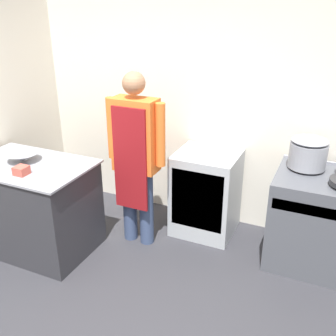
# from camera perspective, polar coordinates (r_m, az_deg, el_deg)

# --- Properties ---
(wall_back) EXTENTS (8.00, 0.05, 2.70)m
(wall_back) POSITION_cam_1_polar(r_m,az_deg,el_deg) (4.21, 4.50, 9.92)
(wall_back) COLOR silver
(wall_back) RESTS_ON ground_plane
(prep_counter) EXTENTS (1.18, 0.78, 0.90)m
(prep_counter) POSITION_cam_1_polar(r_m,az_deg,el_deg) (4.09, -18.86, -5.29)
(prep_counter) COLOR #2D2D33
(prep_counter) RESTS_ON ground_plane
(stove) EXTENTS (0.86, 0.72, 0.90)m
(stove) POSITION_cam_1_polar(r_m,az_deg,el_deg) (3.91, 21.09, -7.19)
(stove) COLOR #4C4F56
(stove) RESTS_ON ground_plane
(fridge_unit) EXTENTS (0.63, 0.58, 0.89)m
(fridge_unit) POSITION_cam_1_polar(r_m,az_deg,el_deg) (4.16, 5.51, -3.64)
(fridge_unit) COLOR #A8ADB2
(fridge_unit) RESTS_ON ground_plane
(person_cook) EXTENTS (0.61, 0.24, 1.74)m
(person_cook) POSITION_cam_1_polar(r_m,az_deg,el_deg) (3.75, -4.70, 2.35)
(person_cook) COLOR #38476B
(person_cook) RESTS_ON ground_plane
(mixing_bowl) EXTENTS (0.32, 0.32, 0.09)m
(mixing_bowl) POSITION_cam_1_polar(r_m,az_deg,el_deg) (3.98, -20.40, 1.51)
(mixing_bowl) COLOR gray
(mixing_bowl) RESTS_ON prep_counter
(plastic_tub) EXTENTS (0.11, 0.11, 0.08)m
(plastic_tub) POSITION_cam_1_polar(r_m,az_deg,el_deg) (3.68, -20.51, -0.34)
(plastic_tub) COLOR #B24C3F
(plastic_tub) RESTS_ON prep_counter
(stock_pot) EXTENTS (0.34, 0.34, 0.29)m
(stock_pot) POSITION_cam_1_polar(r_m,az_deg,el_deg) (3.78, 19.69, 2.16)
(stock_pot) COLOR gray
(stock_pot) RESTS_ON stove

